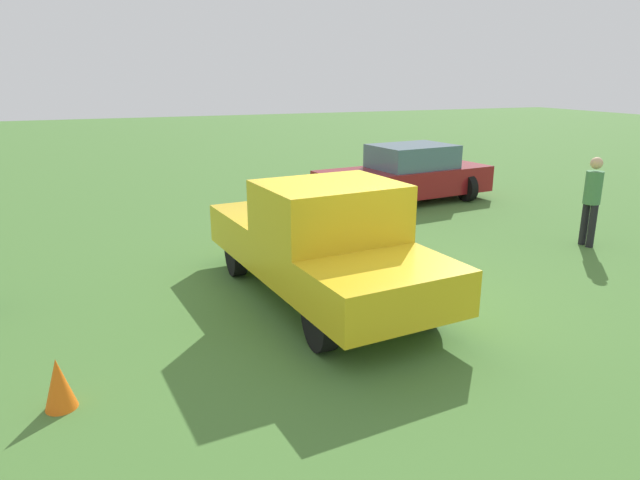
# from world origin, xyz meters

# --- Properties ---
(ground_plane) EXTENTS (80.00, 80.00, 0.00)m
(ground_plane) POSITION_xyz_m (0.00, 0.00, 0.00)
(ground_plane) COLOR #477533
(pickup_truck) EXTENTS (4.95, 2.37, 1.81)m
(pickup_truck) POSITION_xyz_m (0.15, 0.32, 0.94)
(pickup_truck) COLOR black
(pickup_truck) RESTS_ON ground_plane
(sedan_near) EXTENTS (2.58, 4.87, 1.50)m
(sedan_near) POSITION_xyz_m (5.66, -4.27, 0.70)
(sedan_near) COLOR black
(sedan_near) RESTS_ON ground_plane
(person_visitor) EXTENTS (0.34, 0.34, 1.76)m
(person_visitor) POSITION_xyz_m (0.79, -5.56, 1.00)
(person_visitor) COLOR black
(person_visitor) RESTS_ON ground_plane
(traffic_cone) EXTENTS (0.32, 0.32, 0.55)m
(traffic_cone) POSITION_xyz_m (-1.55, 3.90, 0.28)
(traffic_cone) COLOR orange
(traffic_cone) RESTS_ON ground_plane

